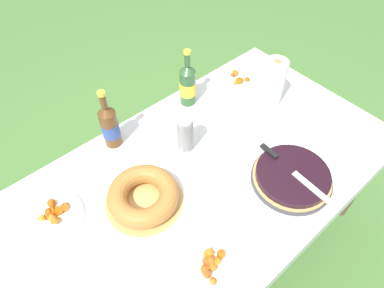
% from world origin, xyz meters
% --- Properties ---
extents(ground_plane, '(16.00, 16.00, 0.00)m').
position_xyz_m(ground_plane, '(0.00, 0.00, 0.00)').
color(ground_plane, '#4C7A38').
extents(garden_table, '(1.77, 0.97, 0.71)m').
position_xyz_m(garden_table, '(0.00, 0.00, 0.65)').
color(garden_table, brown).
rests_on(garden_table, ground_plane).
extents(tablecloth, '(1.78, 0.98, 0.10)m').
position_xyz_m(tablecloth, '(0.00, 0.00, 0.70)').
color(tablecloth, white).
rests_on(tablecloth, garden_table).
extents(berry_tart, '(0.34, 0.34, 0.06)m').
position_xyz_m(berry_tart, '(0.26, -0.27, 0.74)').
color(berry_tart, '#38383D').
rests_on(berry_tart, tablecloth).
extents(serving_knife, '(0.04, 0.38, 0.01)m').
position_xyz_m(serving_knife, '(0.27, -0.24, 0.78)').
color(serving_knife, silver).
rests_on(serving_knife, berry_tart).
extents(bundt_cake, '(0.32, 0.32, 0.09)m').
position_xyz_m(bundt_cake, '(-0.26, 0.06, 0.76)').
color(bundt_cake, tan).
rests_on(bundt_cake, tablecloth).
extents(cup_stack, '(0.07, 0.07, 0.20)m').
position_xyz_m(cup_stack, '(0.04, 0.16, 0.82)').
color(cup_stack, white).
rests_on(cup_stack, tablecloth).
extents(cider_bottle_green, '(0.08, 0.08, 0.31)m').
position_xyz_m(cider_bottle_green, '(0.26, 0.39, 0.83)').
color(cider_bottle_green, '#2D562D').
rests_on(cider_bottle_green, tablecloth).
extents(cider_bottle_amber, '(0.08, 0.08, 0.31)m').
position_xyz_m(cider_bottle_amber, '(-0.18, 0.41, 0.83)').
color(cider_bottle_amber, brown).
rests_on(cider_bottle_amber, tablecloth).
extents(snack_plate_near, '(0.20, 0.20, 0.06)m').
position_xyz_m(snack_plate_near, '(0.57, 0.33, 0.73)').
color(snack_plate_near, white).
rests_on(snack_plate_near, tablecloth).
extents(snack_plate_left, '(0.22, 0.22, 0.06)m').
position_xyz_m(snack_plate_left, '(-0.24, -0.32, 0.73)').
color(snack_plate_left, white).
rests_on(snack_plate_left, tablecloth).
extents(snack_plate_right, '(0.23, 0.23, 0.06)m').
position_xyz_m(snack_plate_right, '(-0.57, 0.23, 0.73)').
color(snack_plate_right, white).
rests_on(snack_plate_right, tablecloth).
extents(paper_towel_roll, '(0.11, 0.11, 0.26)m').
position_xyz_m(paper_towel_roll, '(0.57, 0.11, 0.84)').
color(paper_towel_roll, white).
rests_on(paper_towel_roll, tablecloth).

